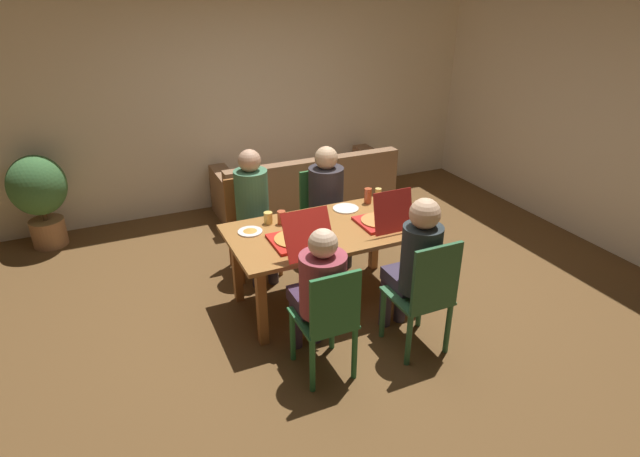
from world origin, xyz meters
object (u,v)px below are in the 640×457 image
at_px(chair_2, 425,295).
at_px(pizza_box_0, 297,239).
at_px(chair_1, 250,220).
at_px(plate_0, 346,208).
at_px(person_3, 319,287).
at_px(pizza_box_1, 381,220).
at_px(chair_3, 328,320).
at_px(drinking_glass_1, 368,196).
at_px(drinking_glass_3, 282,218).
at_px(couch, 305,188).
at_px(dining_table, 325,239).
at_px(drinking_glass_2, 268,218).
at_px(person_2, 416,260).
at_px(person_1, 254,205).
at_px(plate_1, 250,231).
at_px(drinking_glass_0, 378,194).
at_px(chair_0, 323,209).
at_px(potted_plant, 39,193).
at_px(person_0, 328,195).

xyz_separation_m(chair_2, pizza_box_0, (-0.71, 0.77, 0.26)).
relative_size(chair_1, plate_0, 3.86).
distance_m(person_3, pizza_box_1, 1.07).
relative_size(chair_3, drinking_glass_1, 6.24).
xyz_separation_m(chair_3, drinking_glass_3, (0.10, 1.15, 0.29)).
xyz_separation_m(drinking_glass_3, couch, (0.97, 1.77, -0.52)).
bearing_deg(dining_table, drinking_glass_2, 142.73).
bearing_deg(chair_2, person_2, 90.00).
height_order(pizza_box_1, drinking_glass_2, pizza_box_1).
distance_m(person_1, plate_1, 0.57).
xyz_separation_m(person_2, drinking_glass_1, (0.22, 1.13, 0.06)).
bearing_deg(drinking_glass_0, chair_0, 124.40).
bearing_deg(person_3, potted_plant, 122.10).
bearing_deg(couch, dining_table, -108.31).
distance_m(person_1, person_3, 1.49).
distance_m(chair_2, person_2, 0.26).
xyz_separation_m(dining_table, chair_3, (-0.39, -0.90, -0.14)).
distance_m(person_1, person_2, 1.72).
distance_m(chair_0, person_1, 0.83).
height_order(pizza_box_1, drinking_glass_1, pizza_box_1).
bearing_deg(person_3, pizza_box_1, 35.34).
distance_m(chair_0, pizza_box_0, 1.30).
xyz_separation_m(plate_1, drinking_glass_1, (1.20, 0.14, 0.06)).
height_order(person_3, pizza_box_0, person_3).
relative_size(chair_1, chair_3, 1.00).
xyz_separation_m(chair_0, person_0, (0.00, -0.14, 0.21)).
height_order(plate_1, drinking_glass_2, drinking_glass_2).
bearing_deg(chair_3, pizza_box_0, 84.46).
bearing_deg(chair_1, chair_3, -90.00).
distance_m(person_0, person_2, 1.54).
distance_m(dining_table, drinking_glass_0, 0.84).
bearing_deg(drinking_glass_1, drinking_glass_0, 12.08).
bearing_deg(drinking_glass_0, drinking_glass_2, -176.76).
height_order(chair_0, drinking_glass_1, chair_0).
bearing_deg(chair_0, potted_plant, 152.76).
bearing_deg(dining_table, chair_2, -67.89).
bearing_deg(potted_plant, person_0, -29.50).
bearing_deg(person_2, drinking_glass_1, 78.94).
distance_m(plate_1, drinking_glass_2, 0.23).
distance_m(drinking_glass_2, potted_plant, 2.71).
height_order(chair_1, pizza_box_0, pizza_box_0).
distance_m(person_0, pizza_box_0, 1.16).
xyz_separation_m(dining_table, drinking_glass_1, (0.61, 0.34, 0.17)).
bearing_deg(chair_0, person_3, -115.52).
relative_size(person_0, chair_2, 1.21).
bearing_deg(drinking_glass_0, person_1, 161.87).
bearing_deg(chair_3, person_1, 90.00).
height_order(chair_3, potted_plant, potted_plant).
distance_m(pizza_box_0, drinking_glass_1, 1.06).
bearing_deg(person_1, chair_3, -90.00).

